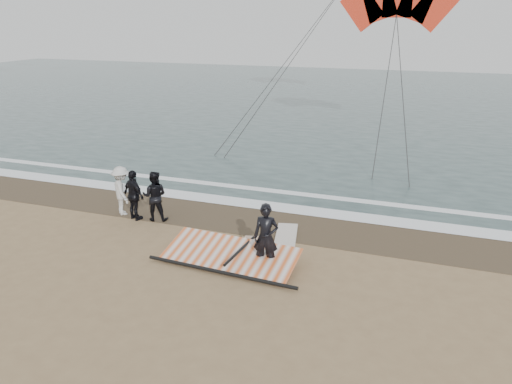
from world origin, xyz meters
TOP-DOWN VIEW (x-y plane):
  - ground at (0.00, 0.00)m, footprint 120.00×120.00m
  - sea at (0.00, 33.00)m, footprint 120.00×54.00m
  - wet_sand at (0.00, 4.50)m, footprint 120.00×2.80m
  - foam_near at (0.00, 5.90)m, footprint 120.00×0.90m
  - foam_far at (0.00, 7.60)m, footprint 120.00×0.45m
  - man_main at (0.99, 1.22)m, footprint 0.76×0.54m
  - board_white at (0.33, 1.80)m, footprint 1.23×2.55m
  - board_cream at (1.01, 3.13)m, footprint 1.16×2.56m
  - trio_cluster at (-4.56, 3.32)m, footprint 2.56×1.34m
  - sail_rig at (-0.14, 1.31)m, footprint 4.56×2.00m
  - kite_red at (2.62, 18.05)m, footprint 6.61×4.23m

SIDE VIEW (x-z plane):
  - ground at x=0.00m, z-range 0.00..0.00m
  - wet_sand at x=0.00m, z-range 0.00..0.01m
  - sea at x=0.00m, z-range 0.00..0.02m
  - foam_near at x=0.00m, z-range 0.02..0.03m
  - foam_far at x=0.00m, z-range 0.02..0.03m
  - board_white at x=0.33m, z-range 0.00..0.10m
  - board_cream at x=1.01m, z-range 0.00..0.10m
  - sail_rig at x=-0.14m, z-range -0.06..0.45m
  - trio_cluster at x=-4.56m, z-range -0.01..1.79m
  - man_main at x=0.99m, z-range 0.00..1.94m
  - kite_red at x=2.62m, z-range 1.79..12.65m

